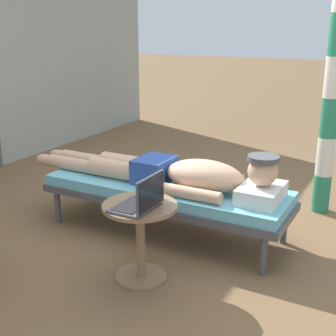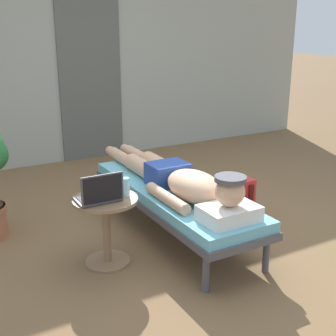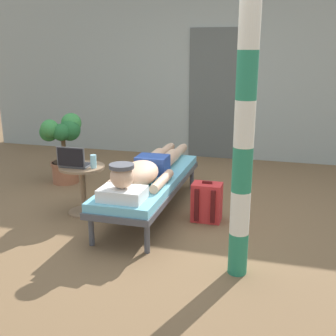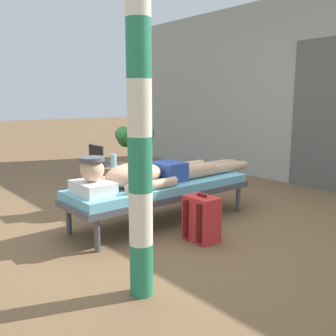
{
  "view_description": "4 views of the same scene",
  "coord_description": "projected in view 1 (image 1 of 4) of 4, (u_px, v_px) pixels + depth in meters",
  "views": [
    {
      "loc": [
        -3.1,
        -1.51,
        1.61
      ],
      "look_at": [
        0.07,
        0.21,
        0.47
      ],
      "focal_mm": 48.82,
      "sensor_mm": 36.0,
      "label": 1
    },
    {
      "loc": [
        -1.94,
        -2.97,
        1.73
      ],
      "look_at": [
        -0.06,
        0.36,
        0.51
      ],
      "focal_mm": 48.27,
      "sensor_mm": 36.0,
      "label": 2
    },
    {
      "loc": [
        1.18,
        -3.85,
        1.69
      ],
      "look_at": [
        0.08,
        0.07,
        0.53
      ],
      "focal_mm": 44.06,
      "sensor_mm": 36.0,
      "label": 3
    },
    {
      "loc": [
        2.77,
        -2.22,
        1.25
      ],
      "look_at": [
        -0.05,
        0.14,
        0.57
      ],
      "focal_mm": 40.62,
      "sensor_mm": 36.0,
      "label": 4
    }
  ],
  "objects": [
    {
      "name": "laptop",
      "position": [
        142.0,
        200.0,
        2.79
      ],
      "size": [
        0.31,
        0.24,
        0.23
      ],
      "color": "#4C4C51",
      "rests_on": "side_table"
    },
    {
      "name": "drink_glass",
      "position": [
        155.0,
        188.0,
        2.97
      ],
      "size": [
        0.06,
        0.06,
        0.14
      ],
      "primitive_type": "cylinder",
      "color": "#99D8E5",
      "rests_on": "side_table"
    },
    {
      "name": "side_table",
      "position": [
        140.0,
        229.0,
        2.93
      ],
      "size": [
        0.48,
        0.48,
        0.52
      ],
      "color": "#8C6B4C",
      "rests_on": "ground"
    },
    {
      "name": "person_reclining",
      "position": [
        177.0,
        173.0,
        3.5
      ],
      "size": [
        0.53,
        2.17,
        0.33
      ],
      "color": "white",
      "rests_on": "lounge_chair"
    },
    {
      "name": "backpack",
      "position": [
        203.0,
        187.0,
        4.15
      ],
      "size": [
        0.3,
        0.26,
        0.42
      ],
      "color": "red",
      "rests_on": "ground"
    },
    {
      "name": "porch_post",
      "position": [
        334.0,
        77.0,
        3.77
      ],
      "size": [
        0.15,
        0.15,
        2.38
      ],
      "color": "#267F59",
      "rests_on": "ground"
    },
    {
      "name": "lounge_chair",
      "position": [
        165.0,
        192.0,
        3.6
      ],
      "size": [
        0.63,
        1.98,
        0.42
      ],
      "color": "#4C4C51",
      "rests_on": "ground"
    },
    {
      "name": "ground_plane",
      "position": [
        186.0,
        228.0,
        3.77
      ],
      "size": [
        40.0,
        40.0,
        0.0
      ],
      "primitive_type": "plane",
      "color": "brown"
    }
  ]
}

